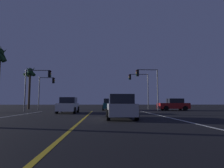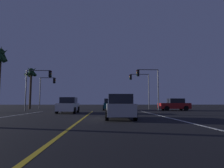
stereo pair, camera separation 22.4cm
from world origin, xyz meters
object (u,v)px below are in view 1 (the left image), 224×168
Objects in this scene: car_lead_same_lane at (121,107)px; traffic_light_far_left at (47,86)px; car_oncoming at (68,105)px; palm_tree_left_far at (30,75)px; car_crossing_side at (174,105)px; traffic_light_near_right at (147,80)px; traffic_light_near_left at (38,80)px; car_ahead_far at (109,105)px; traffic_light_far_right at (139,83)px.

traffic_light_far_left is (-10.23, 17.47, 3.00)m from car_lead_same_lane.
palm_tree_left_far reaches higher than car_oncoming.
car_crossing_side is at bearing 113.22° from car_oncoming.
car_lead_same_lane is 0.76× the size of traffic_light_near_right.
car_ahead_far is at bearing 19.16° from traffic_light_near_left.
car_crossing_side is 1.00× the size of car_ahead_far.
traffic_light_near_left reaches higher than car_lead_same_lane.
traffic_light_far_left is (-14.93, 0.00, -0.48)m from traffic_light_far_right.
traffic_light_near_left is (-14.61, -0.00, -0.12)m from traffic_light_near_right.
car_lead_same_lane is at bearing -178.93° from car_ahead_far.
palm_tree_left_far reaches higher than traffic_light_far_left.
car_lead_same_lane is 1.00× the size of car_crossing_side.
car_lead_same_lane is 9.16m from car_oncoming.
car_oncoming and car_crossing_side have the same top height.
traffic_light_far_right is (-0.10, 5.50, 0.13)m from traffic_light_near_right.
car_oncoming is 0.58× the size of palm_tree_left_far.
traffic_light_far_right is (14.50, 5.50, 0.25)m from traffic_light_near_left.
traffic_light_near_left reaches higher than car_ahead_far.
traffic_light_far_left is (-9.94, 2.19, 3.00)m from car_ahead_far.
car_lead_same_lane is 0.74× the size of traffic_light_far_right.
traffic_light_near_right reaches higher than car_ahead_far.
car_oncoming is at bearing 45.26° from traffic_light_far_right.
traffic_light_far_right is at bearing -41.53° from car_crossing_side.
car_crossing_side and car_ahead_far have the same top height.
car_crossing_side is (14.00, 6.00, 0.00)m from car_oncoming.
traffic_light_far_right is at bearing -66.27° from car_ahead_far.
car_oncoming is 7.20m from traffic_light_near_left.
traffic_light_near_right is at bearing -23.11° from palm_tree_left_far.
car_oncoming is 0.76× the size of traffic_light_near_right.
car_lead_same_lane is 18.43m from traffic_light_far_right.
traffic_light_near_right reaches higher than traffic_light_far_left.
palm_tree_left_far is (-13.86, 19.94, 5.10)m from car_lead_same_lane.
car_lead_same_lane is 15.81m from traffic_light_near_left.
traffic_light_far_left is at bearing 94.39° from traffic_light_near_left.
traffic_light_far_right is 18.79m from palm_tree_left_far.
car_oncoming is at bearing -41.89° from traffic_light_near_left.
car_lead_same_lane is 15.28m from car_ahead_far.
car_oncoming is at bearing -61.98° from traffic_light_far_left.
traffic_light_near_right is 1.04× the size of traffic_light_near_left.
car_crossing_side is 0.79× the size of traffic_light_near_left.
car_crossing_side is at bearing -157.82° from traffic_light_near_right.
palm_tree_left_far is at bearing -144.20° from car_oncoming.
traffic_light_near_right is 0.97× the size of traffic_light_far_right.
car_crossing_side is 9.41m from car_ahead_far.
traffic_light_far_right is at bearing -15.06° from car_lead_same_lane.
car_ahead_far is 0.76× the size of traffic_light_near_right.
traffic_light_near_left is at bearing 20.77° from traffic_light_far_right.
car_ahead_far is 15.23m from palm_tree_left_far.
traffic_light_far_right is at bearing 20.77° from traffic_light_near_left.
car_ahead_far is (-9.27, 1.60, 0.00)m from car_crossing_side.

